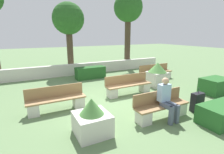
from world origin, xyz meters
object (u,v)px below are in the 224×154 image
bench_left_side (57,101)px  planter_corner_right (92,119)px  bench_back (156,73)px  tree_center_right (128,10)px  bench_right_side (129,86)px  tree_center_left (68,20)px  person_seated_man (167,97)px  bench_front (161,108)px  planter_corner_left (157,74)px  suitcase (197,102)px

bench_left_side → planter_corner_right: bearing=-85.6°
bench_back → tree_center_right: 5.49m
bench_right_side → tree_center_left: bearing=92.8°
bench_back → bench_left_side: bearing=-165.8°
bench_left_side → person_seated_man: bearing=-49.0°
tree_center_left → bench_front: bearing=-85.1°
planter_corner_left → planter_corner_right: bearing=-149.9°
suitcase → tree_center_left: bearing=104.4°
planter_corner_left → planter_corner_right: planter_corner_left is taller
planter_corner_right → tree_center_left: size_ratio=0.22×
planter_corner_right → bench_back: bearing=34.5°
bench_front → tree_center_right: 9.36m
person_seated_man → tree_center_left: size_ratio=0.29×
bench_left_side → person_seated_man: person_seated_man is taller
bench_back → tree_center_right: bearing=82.1°
planter_corner_right → tree_center_right: tree_center_right is taller
bench_left_side → bench_right_side: bearing=-5.8°
bench_right_side → planter_corner_right: (-2.63, -2.29, 0.10)m
bench_right_side → planter_corner_left: size_ratio=1.78×
bench_back → bench_right_side: bearing=-155.0°
bench_back → planter_corner_left: planter_corner_left is taller
tree_center_left → tree_center_right: size_ratio=0.84×
tree_center_left → tree_center_right: (4.28, -0.68, 0.82)m
bench_right_side → bench_front: bearing=-104.6°
bench_front → person_seated_man: person_seated_man is taller
person_seated_man → tree_center_left: bearing=95.2°
bench_front → bench_back: 5.07m
bench_back → tree_center_left: 6.72m
bench_right_side → bench_back: bearing=20.3°
bench_left_side → planter_corner_right: size_ratio=1.96×
person_seated_man → tree_center_right: bearing=65.9°
bench_back → person_seated_man: person_seated_man is taller
planter_corner_left → suitcase: (-0.83, -3.00, -0.30)m
tree_center_right → bench_back: bearing=-95.4°
bench_front → bench_left_side: same height
person_seated_man → planter_corner_right: (-2.36, 0.28, -0.30)m
planter_corner_right → tree_center_left: tree_center_left is taller
planter_corner_left → planter_corner_right: (-4.61, -2.67, -0.19)m
bench_front → tree_center_left: bearing=94.9°
bench_left_side → tree_center_right: tree_center_right is taller
suitcase → tree_center_right: (2.09, 7.87, 3.99)m
bench_back → planter_corner_right: 6.69m
planter_corner_left → tree_center_left: size_ratio=0.26×
bench_right_side → tree_center_right: tree_center_right is taller
planter_corner_left → tree_center_right: tree_center_right is taller
bench_back → planter_corner_left: 1.46m
bench_left_side → planter_corner_left: 5.22m
bench_right_side → planter_corner_left: 2.04m
suitcase → planter_corner_left: bearing=74.6°
tree_center_left → tree_center_right: 4.41m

